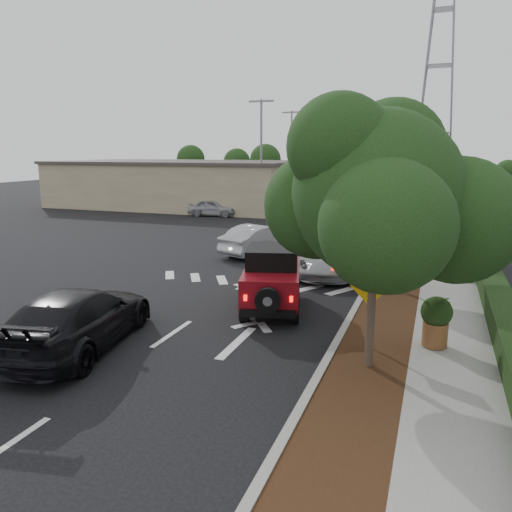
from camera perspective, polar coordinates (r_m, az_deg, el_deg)
The scene contains 19 objects.
ground at distance 14.64m, azimuth -9.56°, elevation -8.75°, with size 120.00×120.00×0.00m, color black.
curb at distance 24.49m, azimuth 14.27°, elevation -0.32°, with size 0.20×70.00×0.15m, color #9E9B93.
planting_strip at distance 24.42m, azimuth 16.59°, elevation -0.52°, with size 1.80×70.00×0.12m, color black.
sidewalk at distance 24.39m, azimuth 21.04°, elevation -0.84°, with size 2.00×70.00×0.12m, color gray.
hedge at distance 24.40m, azimuth 24.38°, elevation -0.29°, with size 0.80×70.00×0.80m, color black.
commercial_building at distance 47.80m, azimuth -8.68°, elevation 8.10°, with size 22.00×12.00×4.00m, color gray.
transmission_tower at distance 60.08m, azimuth 19.26°, elevation 6.43°, with size 7.00×4.00×28.00m, color slate, non-canonical shape.
street_tree_near at distance 12.53m, azimuth 12.69°, elevation -12.56°, with size 3.80×3.80×5.92m, color black, non-canonical shape.
street_tree_mid at distance 19.10m, azimuth 15.49°, elevation -4.07°, with size 3.20×3.20×5.32m, color black, non-canonical shape.
street_tree_far at distance 25.41m, azimuth 16.74°, elevation -0.19°, with size 3.40×3.40×5.62m, color black, non-canonical shape.
light_pole_a at distance 40.47m, azimuth 0.58°, elevation 4.71°, with size 2.00×0.22×9.00m, color slate, non-canonical shape.
light_pole_b at distance 52.14m, azimuth 3.97°, elevation 6.32°, with size 2.00×0.22×9.00m, color slate, non-canonical shape.
red_jeep at distance 16.44m, azimuth 1.88°, elevation -2.48°, with size 2.63×4.17×2.04m.
silver_suv_ahead at distance 21.30m, azimuth 8.05°, elevation -0.13°, with size 2.37×5.13×1.43m, color #A3A6AA.
black_suv_oncoming at distance 14.02m, azimuth -19.69°, elevation -6.75°, with size 2.26×5.56×1.61m, color black.
silver_sedan_oncoming at distance 25.00m, azimuth 0.50°, elevation 1.89°, with size 1.60×4.58×1.51m, color #A2A3A9.
parked_suv at distance 39.93m, azimuth -4.98°, elevation 5.52°, with size 1.57×3.91×1.33m, color #9FA1A6.
speed_hump_sign at distance 13.15m, azimuth 12.81°, elevation -4.56°, with size 0.99×0.11×2.12m.
terracotta_planter at distance 13.78m, azimuth 19.91°, elevation -6.49°, with size 0.80×0.80×1.40m.
Camera 1 is at (6.88, -11.85, 5.15)m, focal length 35.00 mm.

